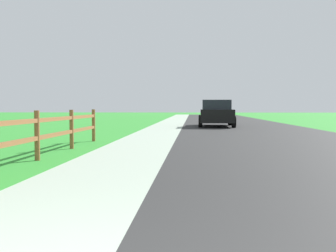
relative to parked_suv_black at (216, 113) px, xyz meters
name	(u,v)px	position (x,y,z in m)	size (l,w,h in m)	color
ground_plane	(184,124)	(-1.97, 3.19, -0.77)	(120.00, 120.00, 0.00)	#2F8D2E
road_asphalt	(233,123)	(1.53, 5.19, -0.76)	(7.00, 66.00, 0.01)	#292929
curb_concrete	(144,123)	(-4.97, 5.19, -0.76)	(6.00, 66.00, 0.01)	#9EAE9B
grass_verge	(124,123)	(-6.47, 5.19, -0.76)	(5.00, 66.00, 0.00)	#2F8D2E
rail_fence	(11,136)	(-4.66, -16.56, -0.15)	(0.11, 11.94, 1.07)	brown
parked_suv_black	(216,113)	(0.00, 0.00, 0.00)	(2.13, 4.78, 1.56)	black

